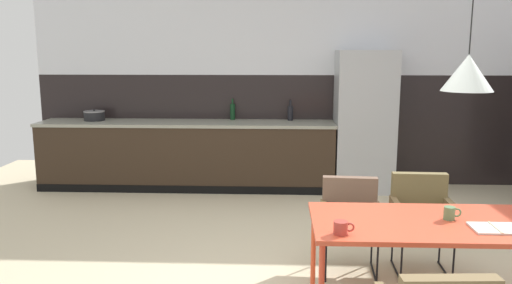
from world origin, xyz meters
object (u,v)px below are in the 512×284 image
at_px(refrigerator_column, 364,121).
at_px(bottle_vinegar_dark, 233,111).
at_px(mug_dark_espresso, 341,228).
at_px(armchair_facing_counter, 350,214).
at_px(open_book, 495,228).
at_px(dining_table, 459,228).
at_px(mug_white_ceramic, 450,213).
at_px(cooking_pot, 94,116).
at_px(pendant_lamp_over_table_near, 468,72).
at_px(armchair_head_of_table, 422,209).
at_px(bottle_oil_tall, 290,113).

xyz_separation_m(refrigerator_column, bottle_vinegar_dark, (-1.73, 0.23, 0.09)).
bearing_deg(bottle_vinegar_dark, mug_dark_espresso, -75.49).
bearing_deg(bottle_vinegar_dark, armchair_facing_counter, -65.89).
height_order(open_book, mug_dark_espresso, mug_dark_espresso).
distance_m(dining_table, mug_dark_espresso, 0.84).
height_order(refrigerator_column, armchair_facing_counter, refrigerator_column).
xyz_separation_m(refrigerator_column, mug_white_ceramic, (0.01, -3.33, -0.14)).
bearing_deg(dining_table, mug_dark_espresso, -161.52).
relative_size(open_book, bottle_vinegar_dark, 1.00).
bearing_deg(cooking_pot, dining_table, -43.43).
bearing_deg(dining_table, pendant_lamp_over_table_near, 90.00).
relative_size(dining_table, cooking_pot, 6.82).
xyz_separation_m(cooking_pot, bottle_vinegar_dark, (1.84, 0.16, 0.05)).
xyz_separation_m(armchair_facing_counter, bottle_vinegar_dark, (-1.22, 2.72, 0.52)).
bearing_deg(cooking_pot, armchair_facing_counter, -39.97).
xyz_separation_m(dining_table, pendant_lamp_over_table_near, (0.00, 0.04, 0.99)).
bearing_deg(refrigerator_column, armchair_facing_counter, -101.59).
height_order(cooking_pot, bottle_vinegar_dark, bottle_vinegar_dark).
xyz_separation_m(dining_table, armchair_facing_counter, (-0.57, 0.87, -0.20)).
bearing_deg(pendant_lamp_over_table_near, refrigerator_column, 90.96).
bearing_deg(cooking_pot, armchair_head_of_table, -34.82).
height_order(armchair_facing_counter, mug_dark_espresso, mug_dark_espresso).
bearing_deg(mug_dark_espresso, mug_white_ceramic, 22.06).
xyz_separation_m(dining_table, bottle_vinegar_dark, (-1.79, 3.59, 0.32)).
relative_size(refrigerator_column, dining_table, 0.96).
bearing_deg(armchair_facing_counter, mug_white_ceramic, 125.65).
distance_m(refrigerator_column, dining_table, 3.37).
bearing_deg(bottle_oil_tall, cooking_pot, -177.40).
bearing_deg(armchair_head_of_table, mug_dark_espresso, 56.99).
bearing_deg(mug_white_ceramic, open_book, -38.48).
bearing_deg(pendant_lamp_over_table_near, open_book, -46.22).
height_order(dining_table, armchair_facing_counter, armchair_facing_counter).
bearing_deg(refrigerator_column, bottle_vinegar_dark, 172.45).
bearing_deg(mug_white_ceramic, bottle_oil_tall, 105.23).
xyz_separation_m(armchair_head_of_table, mug_dark_espresso, (-0.81, -1.16, 0.25)).
distance_m(open_book, cooking_pot, 5.22).
distance_m(refrigerator_column, mug_white_ceramic, 3.33).
distance_m(dining_table, bottle_vinegar_dark, 4.02).
bearing_deg(bottle_vinegar_dark, dining_table, -63.57).
distance_m(mug_dark_espresso, bottle_vinegar_dark, 3.99).
height_order(mug_dark_espresso, pendant_lamp_over_table_near, pendant_lamp_over_table_near).
bearing_deg(dining_table, mug_white_ceramic, 143.03).
distance_m(dining_table, mug_white_ceramic, 0.11).
relative_size(dining_table, open_book, 6.67).
bearing_deg(armchair_facing_counter, open_book, 129.97).
bearing_deg(dining_table, bottle_vinegar_dark, 116.43).
distance_m(armchair_facing_counter, pendant_lamp_over_table_near, 1.56).
distance_m(armchair_head_of_table, bottle_oil_tall, 2.89).
distance_m(armchair_head_of_table, mug_white_ceramic, 0.90).
relative_size(refrigerator_column, mug_white_ceramic, 15.88).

